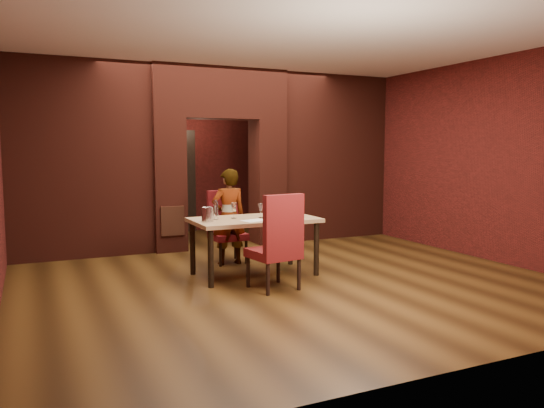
{
  "coord_description": "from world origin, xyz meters",
  "views": [
    {
      "loc": [
        -3.15,
        -7.09,
        1.78
      ],
      "look_at": [
        0.12,
        0.0,
        0.96
      ],
      "focal_mm": 35.0,
      "sensor_mm": 36.0,
      "label": 1
    }
  ],
  "objects": [
    {
      "name": "floor",
      "position": [
        0.0,
        0.0,
        0.0
      ],
      "size": [
        8.0,
        8.0,
        0.0
      ],
      "primitive_type": "plane",
      "color": "#442B11",
      "rests_on": "ground"
    },
    {
      "name": "ceiling",
      "position": [
        0.0,
        0.0,
        3.2
      ],
      "size": [
        7.0,
        8.0,
        0.04
      ],
      "primitive_type": "cube",
      "color": "silver",
      "rests_on": "ground"
    },
    {
      "name": "wall_back",
      "position": [
        0.0,
        4.0,
        1.6
      ],
      "size": [
        7.0,
        0.04,
        3.2
      ],
      "primitive_type": "cube",
      "color": "maroon",
      "rests_on": "ground"
    },
    {
      "name": "wall_front",
      "position": [
        0.0,
        -4.0,
        1.6
      ],
      "size": [
        7.0,
        0.04,
        3.2
      ],
      "primitive_type": "cube",
      "color": "maroon",
      "rests_on": "ground"
    },
    {
      "name": "wall_right",
      "position": [
        3.5,
        0.0,
        1.6
      ],
      "size": [
        0.04,
        8.0,
        3.2
      ],
      "primitive_type": "cube",
      "color": "maroon",
      "rests_on": "ground"
    },
    {
      "name": "pillar_left",
      "position": [
        -0.95,
        2.0,
        1.15
      ],
      "size": [
        0.55,
        0.55,
        2.3
      ],
      "primitive_type": "cube",
      "color": "maroon",
      "rests_on": "ground"
    },
    {
      "name": "pillar_right",
      "position": [
        0.95,
        2.0,
        1.15
      ],
      "size": [
        0.55,
        0.55,
        2.3
      ],
      "primitive_type": "cube",
      "color": "maroon",
      "rests_on": "ground"
    },
    {
      "name": "lintel",
      "position": [
        0.0,
        2.0,
        2.75
      ],
      "size": [
        2.45,
        0.55,
        0.9
      ],
      "primitive_type": "cube",
      "color": "maroon",
      "rests_on": "ground"
    },
    {
      "name": "wing_wall_left",
      "position": [
        -2.36,
        2.0,
        1.6
      ],
      "size": [
        2.28,
        0.35,
        3.2
      ],
      "primitive_type": "cube",
      "color": "maroon",
      "rests_on": "ground"
    },
    {
      "name": "wing_wall_right",
      "position": [
        2.36,
        2.0,
        1.6
      ],
      "size": [
        2.28,
        0.35,
        3.2
      ],
      "primitive_type": "cube",
      "color": "maroon",
      "rests_on": "ground"
    },
    {
      "name": "vent_panel",
      "position": [
        -0.95,
        1.71,
        0.55
      ],
      "size": [
        0.4,
        0.03,
        0.5
      ],
      "primitive_type": "cube",
      "color": "brown",
      "rests_on": "ground"
    },
    {
      "name": "rear_door",
      "position": [
        -0.4,
        3.94,
        1.05
      ],
      "size": [
        0.9,
        0.08,
        2.1
      ],
      "primitive_type": "cube",
      "color": "black",
      "rests_on": "ground"
    },
    {
      "name": "rear_door_frame",
      "position": [
        -0.4,
        3.9,
        1.05
      ],
      "size": [
        1.02,
        0.04,
        2.22
      ],
      "primitive_type": "cube",
      "color": "black",
      "rests_on": "ground"
    },
    {
      "name": "dining_table",
      "position": [
        -0.3,
        -0.33,
        0.4
      ],
      "size": [
        1.73,
        0.98,
        0.81
      ],
      "primitive_type": "cube",
      "rotation": [
        0.0,
        0.0,
        0.01
      ],
      "color": "tan",
      "rests_on": "ground"
    },
    {
      "name": "chair_far",
      "position": [
        -0.36,
        0.6,
        0.56
      ],
      "size": [
        0.53,
        0.53,
        1.12
      ],
      "primitive_type": "cube",
      "rotation": [
        0.0,
        0.0,
        0.04
      ],
      "color": "maroon",
      "rests_on": "ground"
    },
    {
      "name": "chair_near",
      "position": [
        -0.37,
        -1.11,
        0.61
      ],
      "size": [
        0.63,
        0.63,
        1.22
      ],
      "primitive_type": "cube",
      "rotation": [
        0.0,
        0.0,
        3.29
      ],
      "color": "maroon",
      "rests_on": "ground"
    },
    {
      "name": "person_seated",
      "position": [
        -0.38,
        0.49,
        0.74
      ],
      "size": [
        0.54,
        0.36,
        1.47
      ],
      "primitive_type": "imported",
      "rotation": [
        0.0,
        0.0,
        3.15
      ],
      "color": "white",
      "rests_on": "ground"
    },
    {
      "name": "wine_glass_a",
      "position": [
        -0.57,
        -0.23,
        0.92
      ],
      "size": [
        0.09,
        0.09,
        0.22
      ],
      "primitive_type": null,
      "color": "silver",
      "rests_on": "dining_table"
    },
    {
      "name": "wine_glass_b",
      "position": [
        -0.2,
        -0.33,
        0.91
      ],
      "size": [
        0.08,
        0.08,
        0.2
      ],
      "primitive_type": null,
      "color": "white",
      "rests_on": "dining_table"
    },
    {
      "name": "wine_glass_c",
      "position": [
        -0.09,
        -0.29,
        0.92
      ],
      "size": [
        0.09,
        0.09,
        0.23
      ],
      "primitive_type": null,
      "color": "white",
      "rests_on": "dining_table"
    },
    {
      "name": "tasting_sheet",
      "position": [
        -0.41,
        -0.58,
        0.81
      ],
      "size": [
        0.37,
        0.31,
        0.0
      ],
      "primitive_type": "cube",
      "rotation": [
        0.0,
        0.0,
        0.25
      ],
      "color": "white",
      "rests_on": "dining_table"
    },
    {
      "name": "wine_bucket",
      "position": [
        -1.0,
        -0.39,
        0.91
      ],
      "size": [
        0.16,
        0.16,
        0.19
      ],
      "primitive_type": "cylinder",
      "color": "#AFAFB5",
      "rests_on": "dining_table"
    },
    {
      "name": "water_bottle",
      "position": [
        -0.83,
        -0.25,
        0.94
      ],
      "size": [
        0.06,
        0.06,
        0.27
      ],
      "primitive_type": "cylinder",
      "color": "white",
      "rests_on": "dining_table"
    },
    {
      "name": "potted_plant",
      "position": [
        0.59,
        0.57,
        0.23
      ],
      "size": [
        0.51,
        0.48,
        0.45
      ],
      "primitive_type": "imported",
      "rotation": [
        0.0,
        0.0,
        0.38
      ],
      "color": "#2A6D21",
      "rests_on": "ground"
    }
  ]
}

